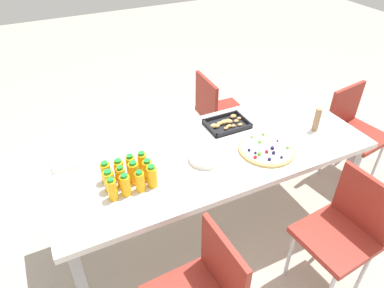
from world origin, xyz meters
name	(u,v)px	position (x,y,z in m)	size (l,w,h in m)	color
ground_plane	(208,227)	(0.00, 0.00, 0.00)	(12.00, 12.00, 0.00)	#B2A899
party_table	(211,159)	(0.00, 0.00, 0.68)	(2.10, 0.83, 0.75)	silver
chair_far_right	(217,110)	(0.50, 0.79, 0.50)	(0.41, 0.41, 0.83)	maroon
chair_end	(352,127)	(1.39, 0.05, 0.50)	(0.45, 0.45, 0.83)	maroon
chair_near_right	(345,228)	(0.52, -0.73, 0.50)	(0.43, 0.43, 0.83)	maroon
juice_bottle_0	(112,189)	(-0.69, -0.15, 0.82)	(0.05, 0.05, 0.15)	#F8AC14
juice_bottle_1	(125,185)	(-0.61, -0.14, 0.81)	(0.06, 0.06, 0.14)	#FAAB14
juice_bottle_2	(140,181)	(-0.53, -0.15, 0.81)	(0.05, 0.05, 0.14)	#F9AE14
juice_bottle_3	(152,176)	(-0.46, -0.14, 0.82)	(0.06, 0.06, 0.15)	#F9AB14
juice_bottle_4	(109,181)	(-0.69, -0.07, 0.81)	(0.06, 0.06, 0.14)	#FAAE14
juice_bottle_5	(121,177)	(-0.62, -0.07, 0.82)	(0.05, 0.05, 0.15)	#F9AC14
juice_bottle_6	(134,173)	(-0.54, -0.07, 0.82)	(0.06, 0.06, 0.15)	#FBAF14
juice_bottle_7	(148,170)	(-0.46, -0.07, 0.81)	(0.06, 0.06, 0.14)	#FAAF14
juice_bottle_8	(106,172)	(-0.68, 0.01, 0.81)	(0.06, 0.06, 0.14)	#F9AC14
juice_bottle_9	(119,170)	(-0.61, 0.01, 0.81)	(0.06, 0.06, 0.13)	#F8AE14
juice_bottle_10	(131,165)	(-0.54, 0.01, 0.81)	(0.06, 0.06, 0.14)	#FBAD14
juice_bottle_11	(142,162)	(-0.46, 0.01, 0.81)	(0.06, 0.06, 0.14)	#FBAC14
fruit_pizza	(267,149)	(0.33, -0.15, 0.76)	(0.37, 0.37, 0.05)	tan
snack_tray	(227,124)	(0.24, 0.21, 0.76)	(0.29, 0.22, 0.04)	black
plate_stack	(205,158)	(-0.08, -0.07, 0.76)	(0.20, 0.20, 0.03)	silver
napkin_stack	(64,163)	(-0.89, 0.28, 0.76)	(0.15, 0.15, 0.02)	white
cardboard_tube	(317,120)	(0.77, -0.10, 0.83)	(0.04, 0.04, 0.17)	#9E7A56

